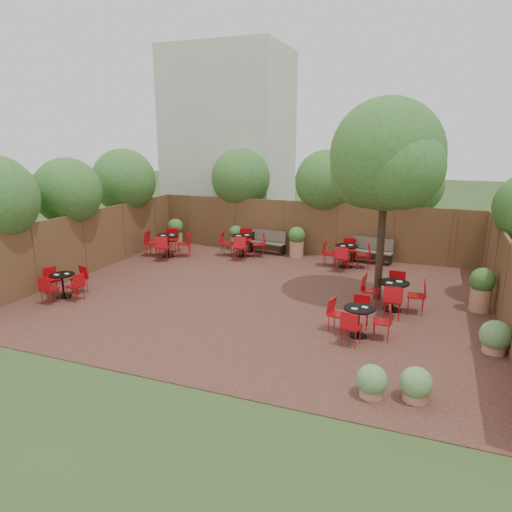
% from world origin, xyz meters
% --- Properties ---
extents(ground, '(80.00, 80.00, 0.00)m').
position_xyz_m(ground, '(0.00, 0.00, 0.00)').
color(ground, '#354F23').
rests_on(ground, ground).
extents(courtyard_paving, '(12.00, 10.00, 0.02)m').
position_xyz_m(courtyard_paving, '(0.00, 0.00, 0.01)').
color(courtyard_paving, '#3C2018').
rests_on(courtyard_paving, ground).
extents(fence_back, '(12.00, 0.08, 2.00)m').
position_xyz_m(fence_back, '(0.00, 5.00, 1.00)').
color(fence_back, brown).
rests_on(fence_back, ground).
extents(fence_left, '(0.08, 10.00, 2.00)m').
position_xyz_m(fence_left, '(-6.00, 0.00, 1.00)').
color(fence_left, brown).
rests_on(fence_left, ground).
extents(fence_right, '(0.08, 10.00, 2.00)m').
position_xyz_m(fence_right, '(6.00, 0.00, 1.00)').
color(fence_right, brown).
rests_on(fence_right, ground).
extents(neighbour_building, '(5.00, 4.00, 8.00)m').
position_xyz_m(neighbour_building, '(-4.50, 8.00, 4.00)').
color(neighbour_building, beige).
rests_on(neighbour_building, ground).
extents(overhang_foliage, '(15.40, 10.57, 2.36)m').
position_xyz_m(overhang_foliage, '(-2.45, 2.88, 2.68)').
color(overhang_foliage, '#316520').
rests_on(overhang_foliage, ground).
extents(courtyard_tree, '(2.94, 2.86, 5.28)m').
position_xyz_m(courtyard_tree, '(3.05, 0.86, 3.72)').
color(courtyard_tree, black).
rests_on(courtyard_tree, courtyard_paving).
extents(park_bench_left, '(1.42, 0.59, 0.85)m').
position_xyz_m(park_bench_left, '(-1.45, 4.62, 0.46)').
color(park_bench_left, brown).
rests_on(park_bench_left, courtyard_paving).
extents(park_bench_right, '(1.46, 0.64, 0.88)m').
position_xyz_m(park_bench_right, '(2.41, 4.62, 0.47)').
color(park_bench_right, brown).
rests_on(park_bench_right, courtyard_paving).
extents(bistro_tables, '(9.99, 7.43, 0.93)m').
position_xyz_m(bistro_tables, '(-0.74, 1.56, 0.46)').
color(bistro_tables, black).
rests_on(bistro_tables, courtyard_paving).
extents(planters, '(11.41, 4.34, 1.15)m').
position_xyz_m(planters, '(-0.52, 3.45, 0.62)').
color(planters, '#AE7657').
rests_on(planters, courtyard_paving).
extents(low_shrubs, '(2.71, 3.19, 0.68)m').
position_xyz_m(low_shrubs, '(4.73, -2.94, 0.32)').
color(low_shrubs, '#AE7657').
rests_on(low_shrubs, courtyard_paving).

